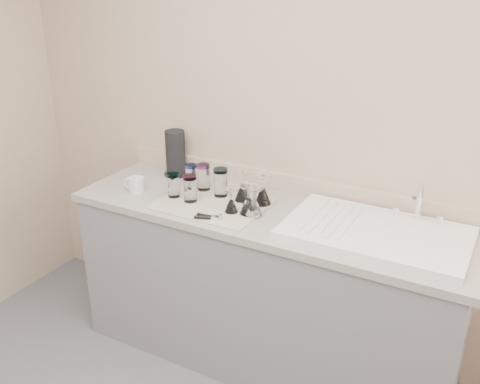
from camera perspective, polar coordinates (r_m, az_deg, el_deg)
The scene contains 17 objects.
room_envelope at distance 1.52m, azimuth -16.95°, elevation 3.58°, with size 3.54×3.50×2.52m.
counter_unit at distance 2.90m, azimuth 2.71°, elevation -10.17°, with size 2.06×0.62×0.90m.
sink_unit at distance 2.51m, azimuth 14.33°, elevation -4.19°, with size 0.82×0.50×0.22m.
dish_towel at distance 2.76m, azimuth -2.98°, elevation -1.25°, with size 0.55×0.42×0.01m, color beige.
tumbler_teal at distance 2.95m, azimuth -5.24°, elevation 1.77°, with size 0.07×0.07×0.13m.
tumbler_cyan at distance 2.91m, azimuth -3.93°, elevation 1.63°, with size 0.07×0.07×0.14m.
tumbler_purple at distance 2.82m, azimuth -2.08°, elevation 1.06°, with size 0.08×0.08×0.15m.
tumbler_magenta at distance 2.83m, azimuth -7.10°, elevation 0.75°, with size 0.07×0.07×0.13m.
tumbler_blue at distance 2.76m, azimuth -5.34°, elevation 0.40°, with size 0.07×0.07×0.14m.
goblet_back_left at distance 2.77m, azimuth 0.31°, elevation 0.16°, with size 0.09×0.09×0.16m.
goblet_back_right at distance 2.73m, azimuth 2.45°, elevation -0.23°, with size 0.09×0.09×0.16m.
goblet_front_left at distance 2.64m, azimuth -0.94°, elevation -1.31°, with size 0.07×0.07×0.12m.
goblet_front_right at distance 2.62m, azimuth 0.89°, elevation -1.29°, with size 0.09×0.09×0.15m.
goblet_extra at distance 2.61m, azimuth 1.54°, elevation -1.46°, with size 0.08×0.08×0.14m.
can_opener at distance 2.59m, azimuth -3.34°, elevation -2.70°, with size 0.13×0.07×0.02m.
white_mug at distance 2.95m, azimuth -11.04°, elevation 0.77°, with size 0.12×0.09×0.08m.
paper_towel_roll at distance 3.13m, azimuth -6.89°, elevation 4.09°, with size 0.14×0.14×0.27m.
Camera 1 is at (1.05, -0.99, 2.03)m, focal length 40.00 mm.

